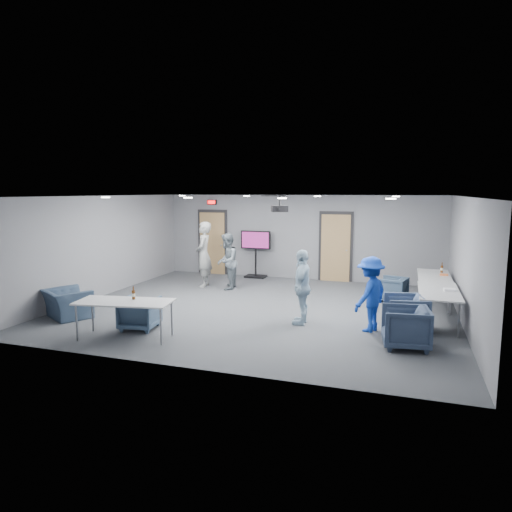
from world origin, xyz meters
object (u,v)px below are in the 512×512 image
(bottle_front, at_px, (134,295))
(chair_right_b, at_px, (406,313))
(person_b, at_px, (227,261))
(table_right_a, at_px, (434,277))
(person_a, at_px, (204,255))
(table_front_left, at_px, (124,303))
(person_d, at_px, (370,294))
(chair_right_a, at_px, (392,289))
(table_right_b, at_px, (439,292))
(chair_front_a, at_px, (140,313))
(tv_stand, at_px, (256,251))
(chair_front_b, at_px, (67,304))
(projector, at_px, (280,209))
(person_c, at_px, (302,287))
(bottle_right, at_px, (442,269))
(chair_right_c, at_px, (405,327))

(bottle_front, bearing_deg, chair_right_b, 21.64)
(person_b, relative_size, table_right_a, 0.88)
(person_a, relative_size, table_front_left, 1.00)
(person_d, height_order, bottle_front, person_d)
(person_a, xyz_separation_m, chair_right_a, (5.37, -0.13, -0.65))
(bottle_front, bearing_deg, table_right_b, 25.60)
(chair_front_a, distance_m, tv_stand, 6.19)
(table_right_a, distance_m, table_right_b, 1.90)
(chair_right_b, height_order, bottle_front, bottle_front)
(person_b, xyz_separation_m, bottle_front, (-0.11, -4.58, 0.01))
(bottle_front, distance_m, tv_stand, 6.58)
(chair_right_a, bearing_deg, person_d, 7.39)
(person_a, distance_m, chair_front_b, 4.35)
(table_right_a, xyz_separation_m, projector, (-3.65, -1.43, 1.72))
(table_front_left, relative_size, bottle_front, 7.53)
(person_c, distance_m, chair_front_b, 5.26)
(person_c, relative_size, bottle_right, 6.01)
(table_right_a, height_order, tv_stand, tv_stand)
(chair_right_b, bearing_deg, tv_stand, -145.23)
(person_d, distance_m, chair_right_c, 1.13)
(person_d, xyz_separation_m, chair_right_b, (0.70, 0.24, -0.39))
(chair_front_b, xyz_separation_m, tv_stand, (2.49, 5.92, 0.55))
(person_b, height_order, bottle_front, person_b)
(table_right_b, distance_m, table_front_left, 6.49)
(chair_front_b, relative_size, bottle_right, 3.67)
(chair_right_a, bearing_deg, chair_right_b, 22.34)
(person_a, height_order, person_d, person_a)
(bottle_right, relative_size, projector, 0.56)
(chair_front_a, height_order, table_right_b, table_right_b)
(person_c, xyz_separation_m, chair_right_c, (2.11, -0.88, -0.43))
(person_c, height_order, chair_right_b, person_c)
(table_right_b, relative_size, bottle_right, 7.34)
(table_right_a, distance_m, bottle_right, 0.48)
(tv_stand, relative_size, projector, 3.20)
(person_b, xyz_separation_m, bottle_right, (5.79, 0.47, 0.02))
(bottle_front, bearing_deg, person_a, 98.09)
(person_d, height_order, bottle_right, person_d)
(chair_right_b, relative_size, table_right_a, 0.44)
(table_right_a, height_order, bottle_front, bottle_front)
(person_c, distance_m, person_d, 1.42)
(person_b, bearing_deg, tv_stand, 164.60)
(person_a, relative_size, chair_front_b, 1.97)
(chair_front_a, relative_size, chair_front_b, 0.74)
(table_right_a, height_order, table_right_b, same)
(chair_right_b, height_order, chair_front_a, chair_right_b)
(chair_front_b, height_order, table_front_left, table_front_left)
(projector, bearing_deg, person_d, -54.95)
(projector, bearing_deg, table_right_b, -30.30)
(chair_right_a, xyz_separation_m, tv_stand, (-4.38, 2.02, 0.56))
(table_front_left, xyz_separation_m, bottle_front, (0.09, 0.18, 0.14))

